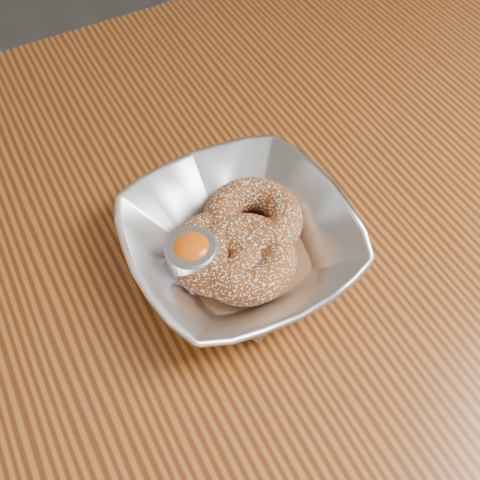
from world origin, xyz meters
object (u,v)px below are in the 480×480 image
donut_front (244,258)px  ramekin (192,256)px  table (187,283)px  serving_bowl (240,242)px  donut_extra (217,253)px  donut_back (253,219)px

donut_front → ramekin: bearing=152.4°
table → ramekin: ramekin is taller
serving_bowl → donut_front: serving_bowl is taller
table → donut_extra: donut_extra is taller
donut_back → donut_extra: bearing=-159.6°
table → donut_back: 0.15m
table → ramekin: bearing=-97.6°
donut_front → ramekin: size_ratio=2.00×
table → serving_bowl: serving_bowl is taller
donut_front → table: bearing=116.6°
donut_back → ramekin: bearing=-168.9°
ramekin → donut_front: bearing=-27.6°
donut_back → donut_extra: size_ratio=1.07×
donut_extra → ramekin: (-0.02, 0.00, 0.01)m
donut_extra → ramekin: size_ratio=1.88×
table → donut_extra: (0.02, -0.06, 0.13)m
donut_back → table: bearing=151.4°
donut_front → ramekin: 0.05m
donut_extra → ramekin: bearing=170.4°
donut_back → donut_front: 0.05m
donut_front → donut_back: bearing=51.3°
ramekin → serving_bowl: bearing=-3.9°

